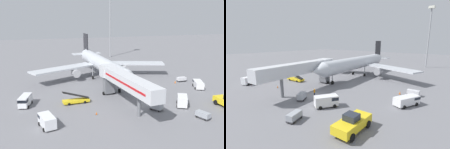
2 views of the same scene
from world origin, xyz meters
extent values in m
plane|color=slate|center=(0.00, 0.00, 0.00)|extent=(300.00, 300.00, 0.00)
cylinder|color=silver|center=(-4.80, 23.06, 4.82)|extent=(6.98, 34.16, 4.21)
cone|color=silver|center=(-3.24, 4.15, 4.82)|extent=(4.44, 4.34, 4.12)
cone|color=silver|center=(-6.45, 43.08, 5.13)|extent=(4.50, 6.56, 4.00)
cube|color=#232328|center=(-6.33, 41.52, 9.02)|extent=(0.76, 4.92, 6.73)
cube|color=silver|center=(-3.77, 41.29, 5.34)|extent=(5.32, 3.97, 0.24)
cube|color=silver|center=(-8.80, 40.87, 5.34)|extent=(5.32, 3.97, 0.24)
cube|color=silver|center=(6.06, 26.77, 3.87)|extent=(20.30, 10.55, 0.44)
cube|color=silver|center=(-16.12, 24.94, 3.87)|extent=(19.83, 13.26, 0.44)
cylinder|color=#A8A8AD|center=(2.82, 25.22, 2.49)|extent=(2.45, 3.05, 2.22)
cylinder|color=#A8A8AD|center=(-12.67, 23.95, 2.49)|extent=(2.45, 3.05, 2.22)
cylinder|color=gray|center=(-3.71, 9.88, 2.05)|extent=(0.28, 0.28, 3.00)
cylinder|color=black|center=(-3.71, 9.88, 0.55)|extent=(0.44, 1.13, 1.10)
cylinder|color=gray|center=(-2.56, 25.29, 2.05)|extent=(0.28, 0.28, 3.00)
cylinder|color=black|center=(-2.56, 25.29, 0.55)|extent=(0.44, 1.13, 1.10)
cylinder|color=gray|center=(-7.38, 24.89, 2.05)|extent=(0.28, 0.28, 3.00)
cylinder|color=black|center=(-7.38, 24.89, 0.55)|extent=(0.44, 1.13, 1.10)
cube|color=silver|center=(-5.17, -1.23, 5.87)|extent=(5.82, 21.80, 2.70)
cube|color=red|center=(-6.68, -1.43, 5.87)|extent=(2.43, 17.99, 0.44)
cube|color=silver|center=(-6.67, 10.07, 5.87)|extent=(3.79, 3.23, 2.84)
cube|color=#232833|center=(-6.85, 11.36, 6.12)|extent=(3.30, 0.67, 0.90)
cube|color=slate|center=(-6.59, 9.48, 2.46)|extent=(2.77, 2.12, 4.12)
cylinder|color=black|center=(-8.01, 9.29, 0.40)|extent=(0.40, 0.83, 0.80)
cylinder|color=black|center=(-5.18, 9.66, 0.40)|extent=(0.40, 0.83, 0.80)
cylinder|color=slate|center=(-4.60, -5.51, 2.26)|extent=(0.70, 0.70, 4.52)
cylinder|color=black|center=(14.13, -4.28, 0.55)|extent=(0.46, 1.12, 1.10)
cube|color=yellow|center=(-15.36, 5.29, 0.57)|extent=(6.09, 2.52, 0.55)
cube|color=black|center=(-15.36, 5.29, 1.91)|extent=(6.04, 1.64, 2.08)
cylinder|color=black|center=(-17.04, 4.19, 0.30)|extent=(0.62, 0.28, 0.60)
cylinder|color=black|center=(-17.21, 6.04, 0.30)|extent=(0.62, 0.28, 0.60)
cylinder|color=black|center=(-13.50, 4.53, 0.30)|extent=(0.62, 0.28, 0.60)
cylinder|color=black|center=(-13.67, 6.38, 0.30)|extent=(0.62, 0.28, 0.60)
cube|color=white|center=(17.96, 8.05, 1.08)|extent=(3.90, 5.69, 1.59)
cube|color=#1E232D|center=(18.65, 9.72, 1.43)|extent=(2.55, 2.36, 0.51)
cylinder|color=black|center=(17.69, 9.94, 0.34)|extent=(0.60, 0.77, 0.68)
cylinder|color=black|center=(19.48, 9.20, 0.34)|extent=(0.60, 0.77, 0.68)
cylinder|color=black|center=(16.43, 6.89, 0.34)|extent=(0.60, 0.77, 0.68)
cylinder|color=black|center=(18.22, 6.15, 0.34)|extent=(0.60, 0.77, 0.68)
cube|color=white|center=(-22.08, -5.65, 1.25)|extent=(3.18, 4.93, 1.93)
cube|color=#1E232D|center=(-22.48, -4.15, 1.68)|extent=(2.41, 1.95, 0.62)
cylinder|color=black|center=(-23.41, -4.54, 0.34)|extent=(0.54, 0.75, 0.68)
cylinder|color=black|center=(-21.48, -4.03, 0.34)|extent=(0.54, 0.75, 0.68)
cylinder|color=black|center=(-22.68, -7.27, 0.34)|extent=(0.54, 0.75, 0.68)
cylinder|color=black|center=(-20.76, -6.76, 0.34)|extent=(0.54, 0.75, 0.68)
cube|color=white|center=(-26.19, 6.54, 1.32)|extent=(2.98, 5.17, 2.07)
cube|color=#1E232D|center=(-26.59, 4.93, 1.78)|extent=(2.21, 1.97, 0.66)
cylinder|color=black|center=(-25.69, 4.86, 0.34)|extent=(0.49, 0.74, 0.68)
cylinder|color=black|center=(-27.42, 5.29, 0.34)|extent=(0.49, 0.74, 0.68)
cylinder|color=black|center=(-24.96, 7.79, 0.34)|extent=(0.49, 0.74, 0.68)
cylinder|color=black|center=(-26.70, 8.22, 0.34)|extent=(0.49, 0.74, 0.68)
cube|color=white|center=(6.61, -2.76, 1.24)|extent=(3.95, 4.85, 1.90)
cube|color=#1E232D|center=(7.34, -1.45, 1.66)|extent=(2.50, 2.25, 0.61)
cylinder|color=black|center=(6.43, -1.08, 0.34)|extent=(0.65, 0.77, 0.68)
cylinder|color=black|center=(8.13, -2.05, 0.34)|extent=(0.65, 0.77, 0.68)
cylinder|color=black|center=(5.08, -3.47, 0.34)|extent=(0.65, 0.77, 0.68)
cylinder|color=black|center=(6.79, -4.43, 0.34)|extent=(0.65, 0.77, 0.68)
cube|color=#38383D|center=(0.08, -3.67, 0.29)|extent=(2.46, 2.81, 0.22)
cube|color=#999EA5|center=(0.08, -3.67, 0.97)|extent=(2.46, 2.81, 1.14)
cylinder|color=black|center=(-0.91, -3.26, 0.18)|extent=(0.30, 0.37, 0.36)
cylinder|color=black|center=(0.10, -2.60, 0.18)|extent=(0.30, 0.37, 0.36)
cylinder|color=black|center=(0.06, -4.73, 0.18)|extent=(0.30, 0.37, 0.36)
cylinder|color=black|center=(1.06, -4.07, 0.18)|extent=(0.30, 0.37, 0.36)
cube|color=#38383D|center=(6.78, -10.00, 0.29)|extent=(2.06, 2.97, 0.22)
cube|color=#999EA5|center=(6.78, -10.00, 0.88)|extent=(2.06, 2.97, 0.95)
cylinder|color=black|center=(7.63, -10.71, 0.18)|extent=(0.23, 0.38, 0.36)
cylinder|color=black|center=(6.57, -11.08, 0.18)|extent=(0.23, 0.38, 0.36)
cylinder|color=black|center=(7.00, -8.91, 0.18)|extent=(0.23, 0.38, 0.36)
cylinder|color=black|center=(5.93, -9.29, 0.18)|extent=(0.23, 0.38, 0.36)
cube|color=#38383D|center=(17.07, 15.06, 0.29)|extent=(2.65, 1.34, 0.22)
cube|color=silver|center=(17.07, 15.06, 0.86)|extent=(2.65, 1.34, 0.92)
cylinder|color=black|center=(16.19, 14.46, 0.18)|extent=(0.37, 0.14, 0.36)
cylinder|color=black|center=(16.14, 15.58, 0.18)|extent=(0.37, 0.14, 0.36)
cylinder|color=black|center=(18.00, 14.54, 0.18)|extent=(0.37, 0.14, 0.36)
cylinder|color=black|center=(17.95, 15.67, 0.18)|extent=(0.37, 0.14, 0.36)
cylinder|color=#1E2333|center=(0.24, -0.26, 0.44)|extent=(0.36, 0.36, 0.88)
cylinder|color=orange|center=(0.24, -0.26, 1.23)|extent=(0.49, 0.49, 0.70)
sphere|color=tan|center=(0.24, -0.26, 1.71)|extent=(0.24, 0.24, 0.24)
cube|color=black|center=(-27.57, 11.11, 0.01)|extent=(0.33, 0.33, 0.03)
cone|color=orange|center=(-27.57, 11.11, 0.26)|extent=(0.28, 0.28, 0.48)
cube|color=black|center=(-12.42, -2.44, 0.01)|extent=(0.37, 0.37, 0.03)
cone|color=orange|center=(-12.42, -2.44, 0.30)|extent=(0.31, 0.31, 0.54)
cube|color=black|center=(14.43, 13.98, 0.01)|extent=(0.47, 0.47, 0.03)
cone|color=orange|center=(14.43, 13.98, 0.37)|extent=(0.40, 0.40, 0.69)
cylinder|color=#93969B|center=(8.43, 61.62, 13.26)|extent=(0.56, 0.56, 26.52)
camera|label=1|loc=(-22.70, -49.31, 20.00)|focal=41.22mm
camera|label=2|loc=(27.77, -23.29, 12.48)|focal=26.07mm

